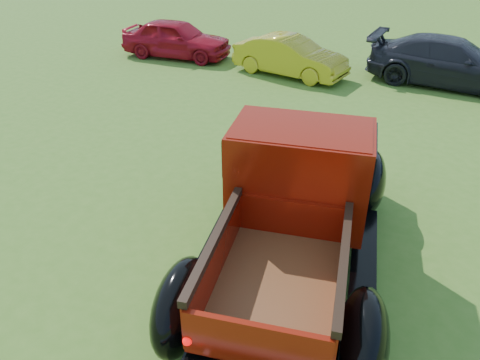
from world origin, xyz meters
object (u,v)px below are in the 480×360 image
(show_car_yellow, at_px, (290,56))
(show_car_grey, at_px, (450,62))
(show_car_red, at_px, (176,38))
(pickup_truck, at_px, (298,194))

(show_car_yellow, height_order, show_car_grey, show_car_grey)
(show_car_red, bearing_deg, show_car_grey, -89.37)
(show_car_red, relative_size, show_car_yellow, 1.06)
(show_car_grey, bearing_deg, show_car_yellow, 107.16)
(show_car_yellow, bearing_deg, show_car_grey, -66.84)
(pickup_truck, height_order, show_car_red, pickup_truck)
(pickup_truck, xyz_separation_m, show_car_yellow, (-3.62, 8.26, -0.39))
(show_car_red, height_order, show_car_yellow, show_car_red)
(show_car_red, relative_size, show_car_grey, 0.81)
(show_car_red, xyz_separation_m, show_car_grey, (9.16, 1.43, 0.04))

